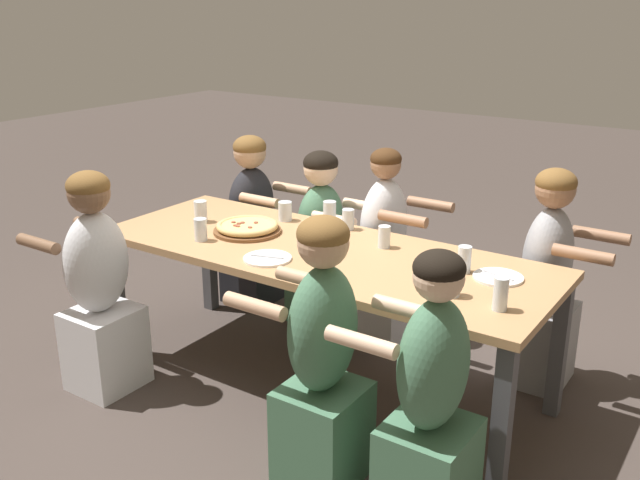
{
  "coord_description": "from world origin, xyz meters",
  "views": [
    {
      "loc": [
        1.89,
        -2.8,
        1.95
      ],
      "look_at": [
        0.0,
        0.0,
        0.8
      ],
      "focal_mm": 40.0,
      "sensor_mm": 36.0,
      "label": 1
    }
  ],
  "objects_px": {
    "diner_near_right": "(430,406)",
    "drinking_glass_c": "(500,296)",
    "drinking_glass_i": "(285,211)",
    "drinking_glass_d": "(384,238)",
    "pizza_board_main": "(247,228)",
    "diner_far_midleft": "(321,243)",
    "diner_near_midright": "(322,364)",
    "drinking_glass_b": "(348,221)",
    "drinking_glass_e": "(201,213)",
    "diner_near_left": "(99,290)",
    "drinking_glass_g": "(201,230)",
    "diner_far_right": "(545,287)",
    "drinking_glass_f": "(452,284)",
    "drinking_glass_h": "(330,215)",
    "drinking_glass_a": "(464,261)",
    "empty_plate_b": "(267,258)",
    "empty_plate_a": "(498,277)",
    "diner_far_center": "(384,255)",
    "diner_far_left": "(253,225)"
  },
  "relations": [
    {
      "from": "pizza_board_main",
      "to": "drinking_glass_d",
      "type": "xyz_separation_m",
      "value": [
        0.73,
        0.2,
        0.02
      ]
    },
    {
      "from": "drinking_glass_b",
      "to": "drinking_glass_h",
      "type": "xyz_separation_m",
      "value": [
        -0.12,
        0.01,
        0.01
      ]
    },
    {
      "from": "diner_near_midright",
      "to": "diner_near_right",
      "type": "xyz_separation_m",
      "value": [
        0.48,
        0.0,
        -0.03
      ]
    },
    {
      "from": "empty_plate_b",
      "to": "drinking_glass_b",
      "type": "bearing_deg",
      "value": 83.31
    },
    {
      "from": "pizza_board_main",
      "to": "diner_far_midleft",
      "type": "bearing_deg",
      "value": 86.61
    },
    {
      "from": "pizza_board_main",
      "to": "drinking_glass_h",
      "type": "bearing_deg",
      "value": 50.48
    },
    {
      "from": "pizza_board_main",
      "to": "drinking_glass_c",
      "type": "height_order",
      "value": "drinking_glass_c"
    },
    {
      "from": "diner_far_center",
      "to": "diner_far_midleft",
      "type": "xyz_separation_m",
      "value": [
        -0.44,
        0.0,
        -0.01
      ]
    },
    {
      "from": "drinking_glass_d",
      "to": "drinking_glass_i",
      "type": "bearing_deg",
      "value": 172.55
    },
    {
      "from": "diner_far_midleft",
      "to": "diner_near_midright",
      "type": "bearing_deg",
      "value": 34.04
    },
    {
      "from": "empty_plate_b",
      "to": "drinking_glass_a",
      "type": "xyz_separation_m",
      "value": [
        0.85,
        0.38,
        0.05
      ]
    },
    {
      "from": "empty_plate_a",
      "to": "drinking_glass_c",
      "type": "distance_m",
      "value": 0.35
    },
    {
      "from": "drinking_glass_f",
      "to": "diner_far_left",
      "type": "distance_m",
      "value": 1.98
    },
    {
      "from": "empty_plate_b",
      "to": "diner_far_midleft",
      "type": "relative_size",
      "value": 0.22
    },
    {
      "from": "drinking_glass_a",
      "to": "drinking_glass_h",
      "type": "distance_m",
      "value": 0.94
    },
    {
      "from": "drinking_glass_e",
      "to": "diner_far_midleft",
      "type": "xyz_separation_m",
      "value": [
        0.38,
        0.65,
        -0.29
      ]
    },
    {
      "from": "drinking_glass_e",
      "to": "diner_near_right",
      "type": "height_order",
      "value": "diner_near_right"
    },
    {
      "from": "drinking_glass_b",
      "to": "diner_far_center",
      "type": "xyz_separation_m",
      "value": [
        0.06,
        0.3,
        -0.28
      ]
    },
    {
      "from": "diner_near_midright",
      "to": "diner_far_midleft",
      "type": "relative_size",
      "value": 1.08
    },
    {
      "from": "drinking_glass_b",
      "to": "drinking_glass_g",
      "type": "relative_size",
      "value": 0.95
    },
    {
      "from": "drinking_glass_h",
      "to": "diner_near_right",
      "type": "height_order",
      "value": "diner_near_right"
    },
    {
      "from": "diner_near_right",
      "to": "drinking_glass_c",
      "type": "bearing_deg",
      "value": -8.78
    },
    {
      "from": "drinking_glass_e",
      "to": "diner_far_right",
      "type": "xyz_separation_m",
      "value": [
        1.77,
        0.65,
        -0.26
      ]
    },
    {
      "from": "diner_near_midright",
      "to": "diner_far_midleft",
      "type": "bearing_deg",
      "value": 34.04
    },
    {
      "from": "drinking_glass_i",
      "to": "diner_far_center",
      "type": "height_order",
      "value": "diner_far_center"
    },
    {
      "from": "drinking_glass_h",
      "to": "drinking_glass_a",
      "type": "bearing_deg",
      "value": -15.55
    },
    {
      "from": "drinking_glass_d",
      "to": "drinking_glass_f",
      "type": "relative_size",
      "value": 0.96
    },
    {
      "from": "drinking_glass_b",
      "to": "drinking_glass_e",
      "type": "height_order",
      "value": "drinking_glass_e"
    },
    {
      "from": "empty_plate_b",
      "to": "diner_far_midleft",
      "type": "bearing_deg",
      "value": 108.4
    },
    {
      "from": "pizza_board_main",
      "to": "drinking_glass_f",
      "type": "bearing_deg",
      "value": -8.12
    },
    {
      "from": "drinking_glass_d",
      "to": "diner_near_left",
      "type": "relative_size",
      "value": 0.1
    },
    {
      "from": "drinking_glass_h",
      "to": "diner_near_midright",
      "type": "xyz_separation_m",
      "value": [
        0.64,
        -1.03,
        -0.26
      ]
    },
    {
      "from": "drinking_glass_g",
      "to": "diner_near_midright",
      "type": "distance_m",
      "value": 1.16
    },
    {
      "from": "diner_near_midright",
      "to": "diner_far_center",
      "type": "distance_m",
      "value": 1.4
    },
    {
      "from": "drinking_glass_d",
      "to": "diner_far_left",
      "type": "relative_size",
      "value": 0.1
    },
    {
      "from": "diner_near_left",
      "to": "drinking_glass_d",
      "type": "bearing_deg",
      "value": -53.18
    },
    {
      "from": "drinking_glass_i",
      "to": "drinking_glass_d",
      "type": "bearing_deg",
      "value": -7.45
    },
    {
      "from": "drinking_glass_e",
      "to": "drinking_glass_h",
      "type": "height_order",
      "value": "drinking_glass_h"
    },
    {
      "from": "diner_far_right",
      "to": "empty_plate_a",
      "type": "bearing_deg",
      "value": -7.45
    },
    {
      "from": "drinking_glass_b",
      "to": "diner_far_midleft",
      "type": "relative_size",
      "value": 0.1
    },
    {
      "from": "empty_plate_b",
      "to": "drinking_glass_i",
      "type": "distance_m",
      "value": 0.64
    },
    {
      "from": "diner_far_center",
      "to": "drinking_glass_h",
      "type": "bearing_deg",
      "value": -32.06
    },
    {
      "from": "diner_near_left",
      "to": "diner_near_right",
      "type": "relative_size",
      "value": 1.03
    },
    {
      "from": "drinking_glass_a",
      "to": "diner_far_midleft",
      "type": "bearing_deg",
      "value": 154.65
    },
    {
      "from": "drinking_glass_b",
      "to": "drinking_glass_c",
      "type": "height_order",
      "value": "drinking_glass_c"
    },
    {
      "from": "drinking_glass_f",
      "to": "empty_plate_a",
      "type": "bearing_deg",
      "value": 72.34
    },
    {
      "from": "empty_plate_a",
      "to": "drinking_glass_c",
      "type": "xyz_separation_m",
      "value": [
        0.13,
        -0.32,
        0.06
      ]
    },
    {
      "from": "diner_far_right",
      "to": "drinking_glass_f",
      "type": "bearing_deg",
      "value": -11.21
    },
    {
      "from": "drinking_glass_a",
      "to": "diner_near_left",
      "type": "distance_m",
      "value": 1.83
    },
    {
      "from": "pizza_board_main",
      "to": "diner_near_right",
      "type": "distance_m",
      "value": 1.59
    }
  ]
}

